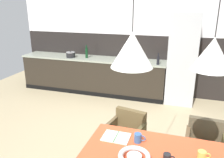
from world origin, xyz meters
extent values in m
cube|color=black|center=(0.00, 2.79, 0.72)|extent=(6.61, 0.12, 1.45)
cube|color=silver|center=(0.00, 2.79, 2.17)|extent=(6.61, 0.12, 1.45)
cube|color=black|center=(-1.34, 2.43, 0.42)|extent=(3.62, 0.60, 0.85)
cube|color=gray|center=(-1.34, 2.43, 0.87)|extent=(3.65, 0.63, 0.04)
cube|color=black|center=(-1.34, 2.13, 0.05)|extent=(3.62, 0.01, 0.10)
cube|color=#ADAFB2|center=(0.79, 2.43, 1.00)|extent=(0.61, 0.60, 2.00)
cylinder|color=#E75129|center=(-0.08, -0.35, 0.35)|extent=(0.04, 0.04, 0.70)
cube|color=brown|center=(1.16, 0.00, 0.43)|extent=(0.51, 0.49, 0.06)
cube|color=#4E4431|center=(1.18, 0.20, 0.60)|extent=(0.46, 0.11, 0.28)
cube|color=brown|center=(0.94, 0.01, 0.53)|extent=(0.08, 0.42, 0.14)
cylinder|color=black|center=(1.37, 0.17, 0.20)|extent=(0.02, 0.02, 0.40)
cylinder|color=black|center=(0.98, 0.20, 0.20)|extent=(0.02, 0.02, 0.40)
cube|color=brown|center=(0.11, 0.03, 0.40)|extent=(0.56, 0.55, 0.06)
cube|color=brown|center=(0.15, 0.22, 0.57)|extent=(0.46, 0.17, 0.28)
cube|color=brown|center=(0.33, -0.02, 0.50)|extent=(0.13, 0.42, 0.14)
cube|color=brown|center=(-0.10, 0.07, 0.50)|extent=(0.13, 0.42, 0.14)
cylinder|color=black|center=(-0.12, -0.12, 0.18)|extent=(0.02, 0.02, 0.37)
cylinder|color=black|center=(0.35, 0.17, 0.18)|extent=(0.02, 0.02, 0.37)
cylinder|color=black|center=(-0.04, 0.25, 0.18)|extent=(0.02, 0.02, 0.37)
cylinder|color=black|center=(-0.08, 0.07, 0.01)|extent=(0.10, 0.41, 0.02)
cylinder|color=silver|center=(0.44, -0.90, 0.76)|extent=(0.14, 0.14, 0.07)
torus|color=silver|center=(0.44, -0.90, 0.79)|extent=(0.31, 0.31, 0.05)
cube|color=white|center=(0.08, -0.55, 0.73)|extent=(0.15, 0.23, 0.01)
cube|color=white|center=(0.23, -0.55, 0.73)|extent=(0.15, 0.23, 0.01)
cube|color=#4C7F4C|center=(0.16, -0.55, 0.74)|extent=(0.01, 0.24, 0.00)
cylinder|color=black|center=(0.73, -0.81, 0.77)|extent=(0.07, 0.07, 0.09)
cylinder|color=#335B93|center=(0.40, -0.57, 0.78)|extent=(0.08, 0.08, 0.10)
torus|color=#335B93|center=(0.46, -0.57, 0.78)|extent=(0.07, 0.01, 0.07)
cylinder|color=gold|center=(1.05, -0.66, 0.77)|extent=(0.08, 0.08, 0.08)
torus|color=gold|center=(1.11, -0.66, 0.77)|extent=(0.06, 0.01, 0.06)
cylinder|color=black|center=(-1.86, 2.32, 0.95)|extent=(0.22, 0.22, 0.12)
cylinder|color=gray|center=(-1.86, 2.32, 1.01)|extent=(0.22, 0.22, 0.01)
sphere|color=black|center=(-1.86, 2.32, 1.03)|extent=(0.02, 0.02, 0.02)
cylinder|color=tan|center=(-0.33, 2.61, 0.99)|extent=(0.06, 0.06, 0.22)
cylinder|color=tan|center=(-0.33, 2.61, 1.13)|extent=(0.03, 0.03, 0.05)
cylinder|color=#0F3319|center=(-1.47, 2.39, 1.01)|extent=(0.06, 0.06, 0.25)
cylinder|color=#0F3319|center=(-1.47, 2.39, 1.16)|extent=(0.03, 0.03, 0.07)
cylinder|color=black|center=(0.29, 2.24, 0.98)|extent=(0.06, 0.06, 0.18)
cylinder|color=black|center=(0.29, 2.24, 1.11)|extent=(0.03, 0.03, 0.08)
cone|color=silver|center=(0.37, -0.80, 1.79)|extent=(0.37, 0.37, 0.31)
cone|color=silver|center=(1.01, -0.76, 1.78)|extent=(0.32, 0.32, 0.27)
camera|label=1|loc=(0.78, -2.70, 2.17)|focal=36.73mm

